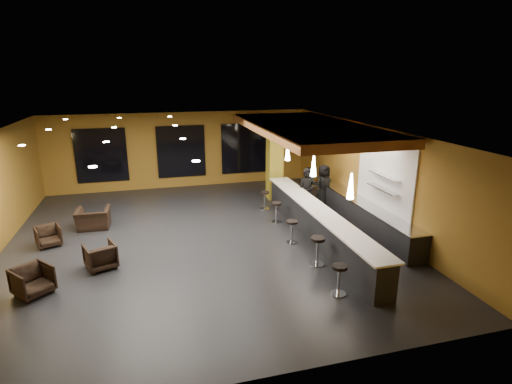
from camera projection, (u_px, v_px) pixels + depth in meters
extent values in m
cube|color=black|center=(201.00, 240.00, 13.07)|extent=(12.00, 13.00, 0.10)
cube|color=black|center=(196.00, 130.00, 12.04)|extent=(12.00, 13.00, 0.10)
cube|color=olive|center=(181.00, 150.00, 18.61)|extent=(12.00, 0.10, 3.50)
cube|color=olive|center=(250.00, 295.00, 6.50)|extent=(12.00, 0.10, 3.50)
cube|color=olive|center=(370.00, 175.00, 14.07)|extent=(0.10, 13.00, 3.50)
cube|color=#AD6532|center=(307.00, 128.00, 14.02)|extent=(3.60, 8.00, 0.28)
cube|color=black|center=(101.00, 155.00, 17.65)|extent=(2.20, 0.06, 2.40)
cube|color=black|center=(181.00, 152.00, 18.52)|extent=(2.20, 0.06, 2.40)
cube|color=black|center=(244.00, 148.00, 19.27)|extent=(2.20, 0.06, 2.40)
cube|color=white|center=(385.00, 175.00, 13.05)|extent=(0.06, 3.20, 2.40)
cube|color=black|center=(317.00, 225.00, 12.90)|extent=(0.60, 8.00, 1.00)
cube|color=white|center=(318.00, 209.00, 12.75)|extent=(0.78, 8.10, 0.05)
cube|color=black|center=(365.00, 216.00, 13.88)|extent=(0.70, 6.00, 0.86)
cube|color=silver|center=(366.00, 204.00, 13.75)|extent=(0.72, 6.00, 0.03)
cube|color=silver|center=(383.00, 189.00, 12.94)|extent=(0.30, 1.50, 0.03)
cube|color=silver|center=(384.00, 175.00, 12.81)|extent=(0.30, 1.50, 0.03)
cube|color=olive|center=(275.00, 158.00, 16.80)|extent=(0.60, 0.60, 3.50)
cone|color=white|center=(351.00, 186.00, 10.52)|extent=(0.20, 0.20, 0.70)
cone|color=white|center=(314.00, 166.00, 12.83)|extent=(0.20, 0.20, 0.70)
cone|color=white|center=(288.00, 151.00, 15.14)|extent=(0.20, 0.20, 0.70)
imported|color=black|center=(307.00, 192.00, 15.11)|extent=(0.77, 0.65, 1.79)
imported|color=black|center=(310.00, 186.00, 16.29)|extent=(0.84, 0.70, 1.56)
imported|color=black|center=(323.00, 185.00, 16.08)|extent=(0.98, 0.81, 1.71)
imported|color=black|center=(33.00, 281.00, 9.70)|extent=(1.12, 1.12, 0.73)
imported|color=black|center=(100.00, 256.00, 11.03)|extent=(1.00, 1.01, 0.72)
imported|color=black|center=(48.00, 236.00, 12.45)|extent=(0.90, 0.91, 0.64)
imported|color=black|center=(93.00, 219.00, 13.85)|extent=(1.13, 1.00, 0.71)
cylinder|color=silver|center=(338.00, 294.00, 9.79)|extent=(0.40, 0.40, 0.03)
cylinder|color=silver|center=(339.00, 281.00, 9.69)|extent=(0.07, 0.07, 0.69)
cylinder|color=black|center=(340.00, 267.00, 9.58)|extent=(0.38, 0.38, 0.08)
cylinder|color=silver|center=(317.00, 264.00, 11.30)|extent=(0.42, 0.42, 0.03)
cylinder|color=silver|center=(317.00, 252.00, 11.20)|extent=(0.07, 0.07, 0.73)
cylinder|color=black|center=(318.00, 239.00, 11.08)|extent=(0.40, 0.40, 0.08)
cylinder|color=silver|center=(291.00, 242.00, 12.74)|extent=(0.38, 0.38, 0.03)
cylinder|color=silver|center=(292.00, 233.00, 12.65)|extent=(0.07, 0.07, 0.67)
cylinder|color=black|center=(292.00, 222.00, 12.54)|extent=(0.36, 0.36, 0.08)
cylinder|color=silver|center=(276.00, 222.00, 14.50)|extent=(0.38, 0.38, 0.03)
cylinder|color=silver|center=(276.00, 213.00, 14.40)|extent=(0.07, 0.07, 0.67)
cylinder|color=black|center=(277.00, 204.00, 14.30)|extent=(0.36, 0.36, 0.08)
cylinder|color=silver|center=(265.00, 209.00, 15.89)|extent=(0.37, 0.37, 0.03)
cylinder|color=silver|center=(265.00, 201.00, 15.80)|extent=(0.06, 0.06, 0.64)
cylinder|color=black|center=(265.00, 193.00, 15.70)|extent=(0.35, 0.35, 0.07)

